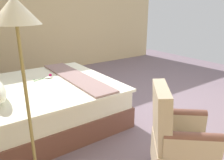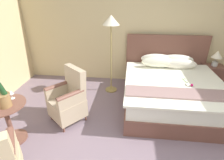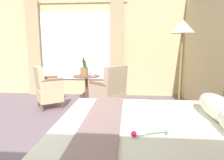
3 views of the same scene
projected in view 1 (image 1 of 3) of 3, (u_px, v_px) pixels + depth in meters
ground_plane at (148, 104)px, 4.01m from camera, size 7.89×7.89×0.00m
wall_far_side at (68, 19)px, 6.09m from camera, size 0.12×6.02×2.74m
bed at (35, 102)px, 3.23m from camera, size 1.97×2.15×1.27m
floor_lamp_brass at (18, 33)px, 1.63m from camera, size 0.37×0.37×1.77m
armchair_by_window at (178, 144)px, 2.13m from camera, size 0.77×0.78×1.01m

